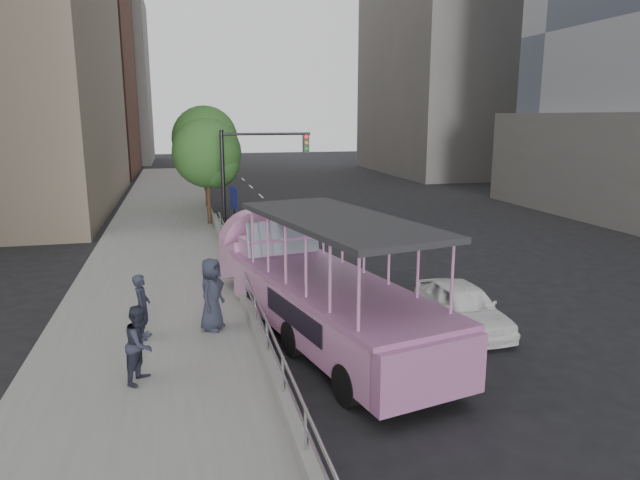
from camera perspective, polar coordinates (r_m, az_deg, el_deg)
ground at (r=15.79m, az=5.05°, el=-9.28°), size 160.00×160.00×0.00m
sidewalk at (r=24.55m, az=-15.63°, el=-1.48°), size 5.50×80.00×0.30m
kerb_wall at (r=16.82m, az=-7.34°, el=-6.22°), size 0.24×30.00×0.36m
guardrail at (r=16.63m, az=-7.40°, el=-4.05°), size 0.07×22.00×0.71m
duck_boat at (r=15.39m, az=-0.72°, el=-4.81°), size 4.60×10.56×3.41m
car at (r=16.35m, az=14.07°, el=-6.43°), size 1.56×3.83×1.30m
pedestrian_near at (r=14.99m, az=-17.36°, el=-6.38°), size 0.43×0.63×1.67m
pedestrian_mid at (r=12.69m, az=-17.49°, el=-9.85°), size 0.92×1.00×1.66m
pedestrian_far at (r=15.15m, az=-10.78°, el=-5.33°), size 0.98×1.12×1.92m
parking_sign at (r=24.30m, az=-8.58°, el=2.70°), size 0.23×0.63×2.90m
traffic_signal at (r=26.66m, az=-7.14°, el=7.24°), size 4.20×0.32×5.20m
street_tree_near at (r=29.90m, az=-11.03°, el=8.26°), size 3.52×3.52×5.72m
street_tree_far at (r=35.87m, az=-11.27°, el=9.66°), size 3.97×3.97×6.45m
midrise_brick at (r=63.67m, az=-27.07°, el=17.48°), size 18.00×16.00×26.00m
midrise_stone_a at (r=64.64m, az=15.87°, el=20.90°), size 20.00×20.00×32.00m
midrise_stone_b at (r=78.78m, az=-22.78°, el=14.40°), size 16.00×14.00×20.00m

